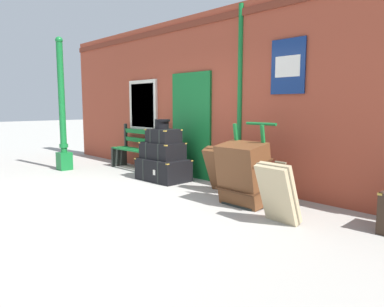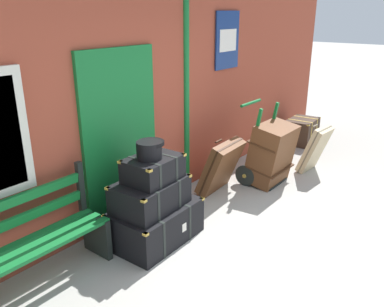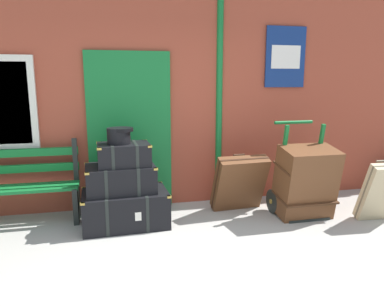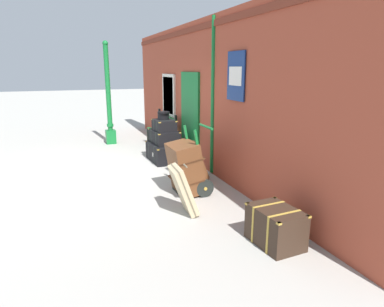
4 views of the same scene
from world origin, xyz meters
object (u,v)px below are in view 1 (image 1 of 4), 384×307
Objects in this scene: steamer_trunk_top at (163,136)px; large_brown_trunk at (243,174)px; steamer_trunk_base at (163,170)px; steamer_trunk_middle at (162,151)px; porters_trolley at (251,185)px; suitcase_cream at (278,193)px; lamp_post at (63,121)px; suitcase_umber at (225,170)px; round_hatbox at (162,123)px; platform_bench at (139,150)px.

steamer_trunk_top is 2.28m from large_brown_trunk.
steamer_trunk_middle is (-0.04, 0.02, 0.37)m from steamer_trunk_base.
steamer_trunk_middle is 0.70× the size of porters_trolley.
steamer_trunk_base is 1.32× the size of suitcase_cream.
steamer_trunk_top is at bearing 177.13° from porters_trolley.
lamp_post is 4.83m from porters_trolley.
steamer_trunk_middle is 3.18m from suitcase_cream.
porters_trolley is at bearing -18.24° from suitcase_umber.
lamp_post is 2.64m from steamer_trunk_middle.
round_hatbox is at bearing 168.57° from suitcase_cream.
round_hatbox is 0.39× the size of suitcase_cream.
suitcase_cream is at bearing -11.58° from steamer_trunk_middle.
porters_trolley is 1.55× the size of suitcase_cream.
suitcase_cream reaches higher than steamer_trunk_base.
suitcase_umber is at bearing 154.14° from suitcase_cream.
platform_bench is 1.56× the size of steamer_trunk_base.
suitcase_cream is (4.41, -0.98, -0.06)m from platform_bench.
lamp_post reaches higher than large_brown_trunk.
lamp_post is at bearing -130.77° from platform_bench.
suitcase_cream is (5.52, 0.30, -0.73)m from lamp_post.
large_brown_trunk is at bearing -6.94° from steamer_trunk_base.
platform_bench is 5.23× the size of round_hatbox.
steamer_trunk_top is at bearing -175.15° from suitcase_umber.
round_hatbox is at bearing 177.18° from porters_trolley.
round_hatbox is at bearing 162.18° from steamer_trunk_base.
porters_trolley is at bearing -2.87° from steamer_trunk_top.
porters_trolley is 1.28× the size of large_brown_trunk.
steamer_trunk_top is (2.45, 0.93, -0.24)m from lamp_post.
platform_bench is at bearing 165.05° from round_hatbox.
lamp_post reaches higher than steamer_trunk_top.
platform_bench is 3.62m from porters_trolley.
lamp_post is at bearing -176.86° from suitcase_cream.
steamer_trunk_top reaches higher than large_brown_trunk.
steamer_trunk_middle is (2.41, 0.94, -0.53)m from lamp_post.
steamer_trunk_top is 0.80× the size of suitcase_cream.
platform_bench is (1.10, 1.28, -0.67)m from lamp_post.
lamp_post is 9.61× the size of round_hatbox.
round_hatbox is 2.38m from large_brown_trunk.
steamer_trunk_base is (1.35, -0.36, -0.23)m from platform_bench.
steamer_trunk_top reaches higher than steamer_trunk_middle.
suitcase_cream is at bearing -11.59° from steamer_trunk_top.
steamer_trunk_base is 1.33× the size of suitcase_umber.
platform_bench reaches higher than steamer_trunk_middle.
porters_trolley reaches higher than large_brown_trunk.
steamer_trunk_middle is (1.30, -0.34, 0.14)m from platform_bench.
porters_trolley is at bearing -7.34° from platform_bench.
steamer_trunk_middle is 0.53m from round_hatbox.
steamer_trunk_middle is at bearing 168.42° from suitcase_cream.
large_brown_trunk reaches higher than steamer_trunk_base.
steamer_trunk_base is 3.13m from suitcase_cream.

